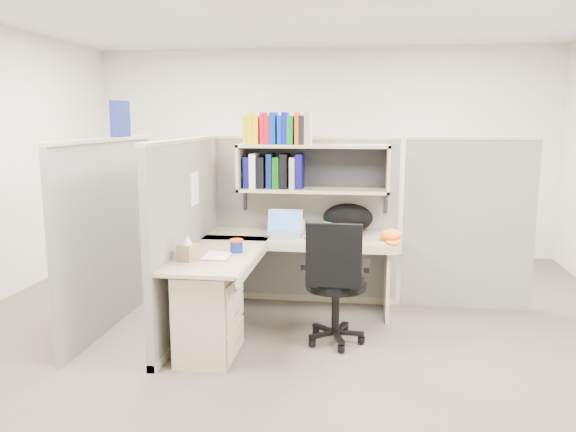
# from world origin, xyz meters

# --- Properties ---
(ground) EXTENTS (6.00, 6.00, 0.00)m
(ground) POSITION_xyz_m (0.00, 0.00, 0.00)
(ground) COLOR #3C372E
(ground) RESTS_ON ground
(room_shell) EXTENTS (6.00, 6.00, 6.00)m
(room_shell) POSITION_xyz_m (0.00, 0.00, 1.62)
(room_shell) COLOR beige
(room_shell) RESTS_ON ground
(cubicle) EXTENTS (3.79, 1.84, 1.95)m
(cubicle) POSITION_xyz_m (-0.37, 0.45, 0.91)
(cubicle) COLOR #5C5C57
(cubicle) RESTS_ON ground
(desk) EXTENTS (1.74, 1.75, 0.73)m
(desk) POSITION_xyz_m (-0.41, -0.29, 0.44)
(desk) COLOR tan
(desk) RESTS_ON ground
(laptop) EXTENTS (0.33, 0.33, 0.23)m
(laptop) POSITION_xyz_m (-0.15, 0.55, 0.85)
(laptop) COLOR #ACADB1
(laptop) RESTS_ON desk
(backpack) EXTENTS (0.57, 0.50, 0.28)m
(backpack) POSITION_xyz_m (0.43, 0.71, 0.87)
(backpack) COLOR black
(backpack) RESTS_ON desk
(orange_cap) EXTENTS (0.22, 0.24, 0.10)m
(orange_cap) POSITION_xyz_m (0.82, 0.45, 0.78)
(orange_cap) COLOR orange
(orange_cap) RESTS_ON desk
(snack_canister) EXTENTS (0.11, 0.11, 0.11)m
(snack_canister) POSITION_xyz_m (-0.43, -0.17, 0.79)
(snack_canister) COLOR navy
(snack_canister) RESTS_ON desk
(tissue_box) EXTENTS (0.16, 0.16, 0.20)m
(tissue_box) POSITION_xyz_m (-0.73, -0.49, 0.83)
(tissue_box) COLOR #8F7751
(tissue_box) RESTS_ON desk
(mouse) EXTENTS (0.11, 0.08, 0.04)m
(mouse) POSITION_xyz_m (0.09, 0.44, 0.75)
(mouse) COLOR #7F9CB4
(mouse) RESTS_ON desk
(paper_cup) EXTENTS (0.08, 0.08, 0.11)m
(paper_cup) POSITION_xyz_m (-0.02, 0.78, 0.79)
(paper_cup) COLOR silver
(paper_cup) RESTS_ON desk
(book_stack) EXTENTS (0.17, 0.23, 0.11)m
(book_stack) POSITION_xyz_m (0.27, 0.75, 0.79)
(book_stack) COLOR gray
(book_stack) RESTS_ON desk
(loose_paper) EXTENTS (0.21, 0.28, 0.00)m
(loose_paper) POSITION_xyz_m (-0.56, -0.31, 0.73)
(loose_paper) COLOR white
(loose_paper) RESTS_ON desk
(task_chair) EXTENTS (0.54, 0.50, 1.02)m
(task_chair) POSITION_xyz_m (0.37, -0.20, 0.36)
(task_chair) COLOR black
(task_chair) RESTS_ON ground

